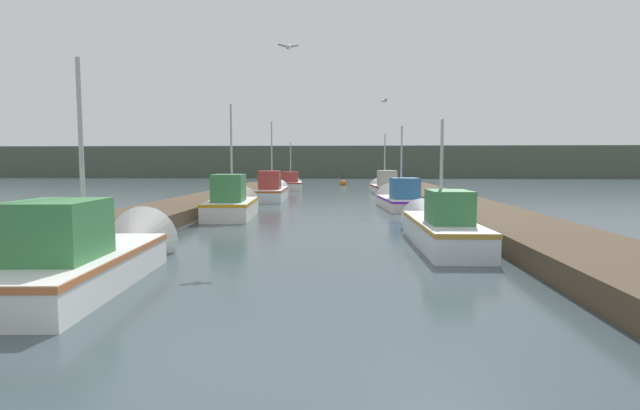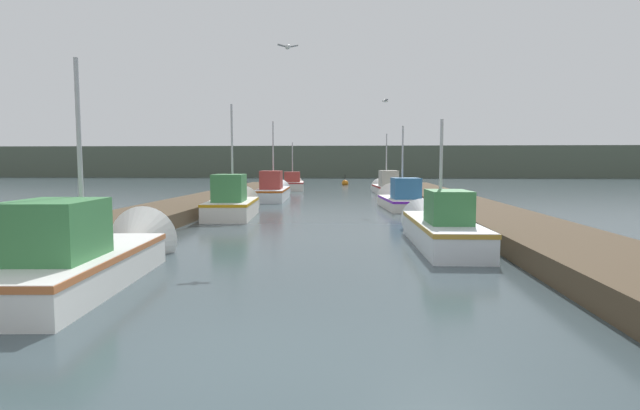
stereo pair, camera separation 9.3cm
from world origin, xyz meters
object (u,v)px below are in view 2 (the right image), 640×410
(fishing_boat_1, at_px, (439,226))
(seagull_1, at_px, (385,101))
(fishing_boat_2, at_px, (234,203))
(channel_buoy, at_px, (345,183))
(fishing_boat_5, at_px, (386,186))
(mooring_piling_0, at_px, (414,191))
(fishing_boat_3, at_px, (401,199))
(fishing_boat_4, at_px, (274,191))
(mooring_piling_2, at_px, (244,190))
(mooring_piling_3, at_px, (395,180))
(fishing_boat_6, at_px, (293,184))
(seagull_lead, at_px, (288,47))
(fishing_boat_0, at_px, (93,254))
(mooring_piling_1, at_px, (392,179))

(fishing_boat_1, distance_m, seagull_1, 11.04)
(fishing_boat_2, distance_m, channel_buoy, 27.44)
(fishing_boat_1, height_order, fishing_boat_2, fishing_boat_2)
(fishing_boat_5, distance_m, seagull_1, 11.89)
(fishing_boat_2, bearing_deg, mooring_piling_0, 38.51)
(fishing_boat_3, distance_m, fishing_boat_4, 8.32)
(fishing_boat_1, distance_m, mooring_piling_2, 15.60)
(mooring_piling_0, bearing_deg, fishing_boat_3, -107.64)
(mooring_piling_3, bearing_deg, mooring_piling_0, -91.08)
(mooring_piling_3, relative_size, seagull_1, 2.19)
(fishing_boat_2, height_order, fishing_boat_4, fishing_boat_4)
(mooring_piling_0, relative_size, mooring_piling_2, 0.92)
(fishing_boat_4, height_order, fishing_boat_6, fishing_boat_4)
(fishing_boat_3, relative_size, seagull_lead, 9.51)
(mooring_piling_2, height_order, seagull_1, seagull_1)
(mooring_piling_0, bearing_deg, mooring_piling_2, -179.07)
(fishing_boat_0, bearing_deg, seagull_lead, 54.47)
(fishing_boat_3, height_order, mooring_piling_0, fishing_boat_3)
(fishing_boat_2, distance_m, mooring_piling_1, 26.22)
(fishing_boat_3, height_order, fishing_boat_6, fishing_boat_3)
(fishing_boat_0, bearing_deg, fishing_boat_6, 85.67)
(fishing_boat_6, xyz_separation_m, mooring_piling_0, (7.86, -11.74, 0.15))
(mooring_piling_2, bearing_deg, seagull_lead, -72.37)
(mooring_piling_0, relative_size, mooring_piling_3, 0.97)
(fishing_boat_2, xyz_separation_m, fishing_boat_3, (6.89, 4.32, -0.13))
(fishing_boat_6, bearing_deg, fishing_boat_5, -36.36)
(fishing_boat_4, bearing_deg, fishing_boat_5, 37.82)
(seagull_lead, bearing_deg, channel_buoy, -108.82)
(fishing_boat_3, bearing_deg, fishing_boat_1, -95.32)
(seagull_1, bearing_deg, channel_buoy, -10.50)
(fishing_boat_0, height_order, mooring_piling_2, fishing_boat_0)
(fishing_boat_5, height_order, fishing_boat_6, fishing_boat_5)
(channel_buoy, relative_size, seagull_lead, 2.00)
(channel_buoy, bearing_deg, fishing_boat_6, -116.07)
(fishing_boat_1, distance_m, fishing_boat_3, 10.42)
(fishing_boat_1, bearing_deg, channel_buoy, 93.63)
(fishing_boat_2, height_order, seagull_1, seagull_1)
(fishing_boat_2, relative_size, mooring_piling_3, 3.98)
(mooring_piling_1, distance_m, mooring_piling_3, 2.53)
(channel_buoy, distance_m, seagull_lead, 33.22)
(channel_buoy, relative_size, seagull_1, 2.00)
(fishing_boat_0, distance_m, fishing_boat_2, 10.51)
(fishing_boat_0, height_order, mooring_piling_1, fishing_boat_0)
(fishing_boat_2, distance_m, mooring_piling_0, 10.79)
(fishing_boat_4, height_order, fishing_boat_5, fishing_boat_4)
(fishing_boat_5, xyz_separation_m, mooring_piling_1, (1.20, 9.95, 0.21))
(mooring_piling_3, bearing_deg, mooring_piling_1, 91.11)
(fishing_boat_0, bearing_deg, seagull_1, 62.80)
(channel_buoy, bearing_deg, fishing_boat_1, -84.94)
(mooring_piling_0, height_order, seagull_1, seagull_1)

